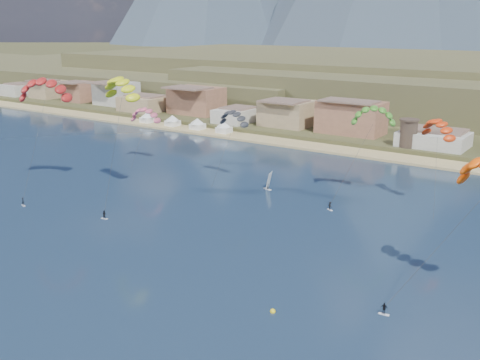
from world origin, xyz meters
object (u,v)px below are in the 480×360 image
at_px(kitesurfer_red, 44,86).
at_px(kitesurfer_green, 373,113).
at_px(kitesurfer_yellow, 121,85).
at_px(buoy, 273,311).
at_px(watchtower, 408,133).
at_px(windsurfer, 268,184).

bearing_deg(kitesurfer_red, kitesurfer_green, 27.38).
height_order(kitesurfer_yellow, kitesurfer_green, kitesurfer_yellow).
bearing_deg(buoy, watchtower, 99.02).
bearing_deg(kitesurfer_green, windsurfer, -166.64).
height_order(watchtower, buoy, watchtower).
height_order(kitesurfer_yellow, windsurfer, kitesurfer_yellow).
height_order(watchtower, windsurfer, watchtower).
bearing_deg(kitesurfer_red, windsurfer, 33.75).
bearing_deg(kitesurfer_yellow, kitesurfer_red, -162.68).
distance_m(kitesurfer_red, kitesurfer_green, 74.31).
distance_m(kitesurfer_yellow, kitesurfer_green, 55.03).
height_order(kitesurfer_green, buoy, kitesurfer_green).
bearing_deg(windsurfer, buoy, -57.45).
bearing_deg(windsurfer, kitesurfer_yellow, -136.47).
relative_size(kitesurfer_yellow, kitesurfer_green, 1.29).
bearing_deg(kitesurfer_green, buoy, -81.11).
height_order(kitesurfer_red, windsurfer, kitesurfer_red).
bearing_deg(buoy, kitesurfer_green, 98.89).
height_order(kitesurfer_yellow, buoy, kitesurfer_yellow).
bearing_deg(kitesurfer_yellow, windsurfer, 43.53).
bearing_deg(buoy, kitesurfer_red, 164.39).
xyz_separation_m(watchtower, buoy, (16.74, -105.50, -6.24)).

